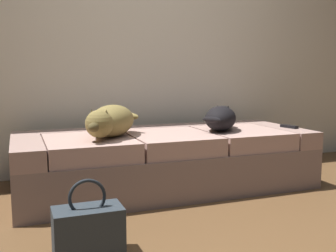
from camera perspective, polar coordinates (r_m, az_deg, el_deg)
The scene contains 7 objects.
ground_plane at distance 2.07m, azimuth 11.42°, elevation -17.04°, with size 10.00×10.00×0.00m, color brown.
back_wall at distance 3.61m, azimuth -4.33°, elevation 16.17°, with size 6.40×0.10×2.80m, color beige.
couch at distance 2.99m, azimuth -0.35°, elevation -4.92°, with size 2.16×0.89×0.43m.
dog_tan at distance 2.71m, azimuth -8.34°, elevation 0.71°, with size 0.49×0.59×0.22m.
dog_dark at distance 3.06m, azimuth 7.63°, elevation 1.19°, with size 0.42×0.51×0.19m.
tv_remote at distance 3.31m, azimuth 17.08°, elevation -0.07°, with size 0.04×0.15×0.02m, color black.
handbag at distance 1.94m, azimuth -11.44°, elevation -14.68°, with size 0.32×0.18×0.38m.
Camera 1 is at (-1.02, -1.58, 0.85)m, focal length 42.25 mm.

